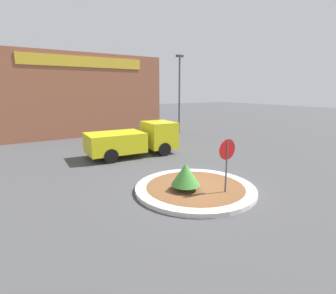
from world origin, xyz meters
TOP-DOWN VIEW (x-y plane):
  - ground_plane at (0.00, 0.00)m, footprint 120.00×120.00m
  - traffic_island at (0.00, 0.00)m, footprint 5.10×5.10m
  - stop_sign at (0.64, -1.13)m, footprint 0.83×0.07m
  - island_shrub at (-0.59, -0.09)m, footprint 1.18×1.18m
  - utility_truck at (0.53, 6.94)m, footprint 5.86×2.66m
  - storefront_building at (0.10, 18.47)m, footprint 14.99×6.07m
  - light_pole at (8.23, 12.79)m, footprint 0.70×0.30m

SIDE VIEW (x-z plane):
  - ground_plane at x=0.00m, z-range 0.00..0.00m
  - traffic_island at x=0.00m, z-range 0.00..0.18m
  - island_shrub at x=-0.59m, z-range 0.29..1.43m
  - utility_truck at x=0.53m, z-range 0.02..2.11m
  - stop_sign at x=0.64m, z-range 0.48..2.84m
  - storefront_building at x=0.10m, z-range 0.00..7.37m
  - light_pole at x=8.23m, z-range 0.57..7.96m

